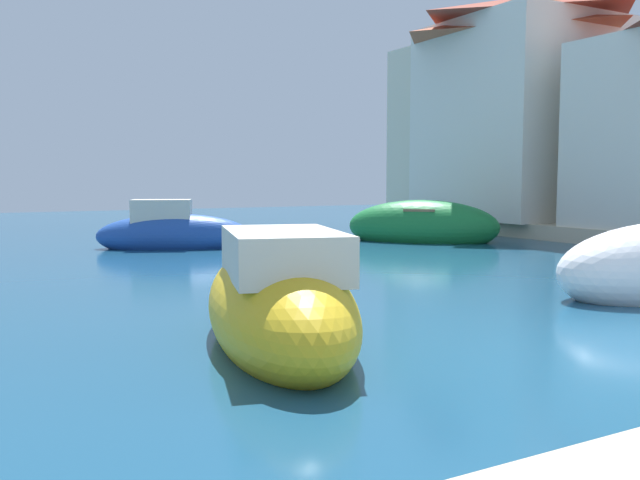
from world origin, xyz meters
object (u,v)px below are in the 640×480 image
moored_boat_4 (423,227)px  waterfront_building_annex (527,107)px  moored_boat_2 (279,304)px  waterfront_building_far (507,115)px  moored_boat_0 (173,233)px

moored_boat_4 → waterfront_building_annex: bearing=64.2°
moored_boat_4 → waterfront_building_annex: waterfront_building_annex is taller
moored_boat_2 → waterfront_building_far: 21.74m
waterfront_building_annex → waterfront_building_far: (0.00, 1.08, -0.23)m
moored_boat_0 → waterfront_building_annex: waterfront_building_annex is taller
moored_boat_0 → waterfront_building_far: (14.36, 1.30, 4.19)m
moored_boat_2 → waterfront_building_annex: (16.68, 12.24, 4.35)m
waterfront_building_far → waterfront_building_annex: bearing=-90.0°
moored_boat_2 → waterfront_building_far: waterfront_building_far is taller
moored_boat_4 → moored_boat_2: bearing=-87.5°
moored_boat_2 → waterfront_building_annex: waterfront_building_annex is taller
moored_boat_2 → moored_boat_4: 14.32m
moored_boat_2 → waterfront_building_annex: bearing=-37.5°
moored_boat_4 → moored_boat_0: bearing=-146.2°
moored_boat_2 → waterfront_building_far: bearing=-35.1°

